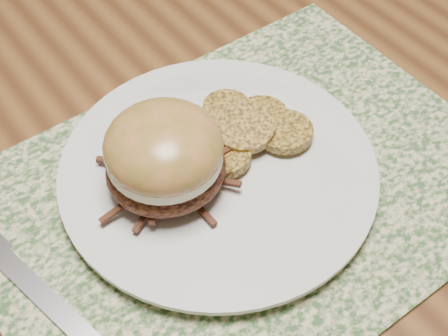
{
  "coord_description": "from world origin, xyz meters",
  "views": [
    {
      "loc": [
        -0.12,
        -0.51,
        1.19
      ],
      "look_at": [
        0.07,
        -0.25,
        0.79
      ],
      "focal_mm": 50.0,
      "sensor_mm": 36.0,
      "label": 1
    }
  ],
  "objects_px": {
    "dining_table": "(42,126)",
    "pork_sandwich": "(165,156)",
    "fork": "(32,286)",
    "dinner_plate": "(218,171)"
  },
  "relations": [
    {
      "from": "dining_table",
      "to": "pork_sandwich",
      "type": "xyz_separation_m",
      "value": [
        0.03,
        -0.22,
        0.14
      ]
    },
    {
      "from": "pork_sandwich",
      "to": "fork",
      "type": "distance_m",
      "value": 0.14
    },
    {
      "from": "dining_table",
      "to": "pork_sandwich",
      "type": "relative_size",
      "value": 12.3
    },
    {
      "from": "pork_sandwich",
      "to": "fork",
      "type": "height_order",
      "value": "pork_sandwich"
    },
    {
      "from": "dinner_plate",
      "to": "fork",
      "type": "height_order",
      "value": "dinner_plate"
    },
    {
      "from": "dinner_plate",
      "to": "pork_sandwich",
      "type": "xyz_separation_m",
      "value": [
        -0.05,
        0.01,
        0.04
      ]
    },
    {
      "from": "dinner_plate",
      "to": "pork_sandwich",
      "type": "bearing_deg",
      "value": 169.14
    },
    {
      "from": "dinner_plate",
      "to": "fork",
      "type": "distance_m",
      "value": 0.18
    },
    {
      "from": "pork_sandwich",
      "to": "fork",
      "type": "xyz_separation_m",
      "value": [
        -0.13,
        -0.01,
        -0.05
      ]
    },
    {
      "from": "dinner_plate",
      "to": "pork_sandwich",
      "type": "distance_m",
      "value": 0.06
    }
  ]
}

